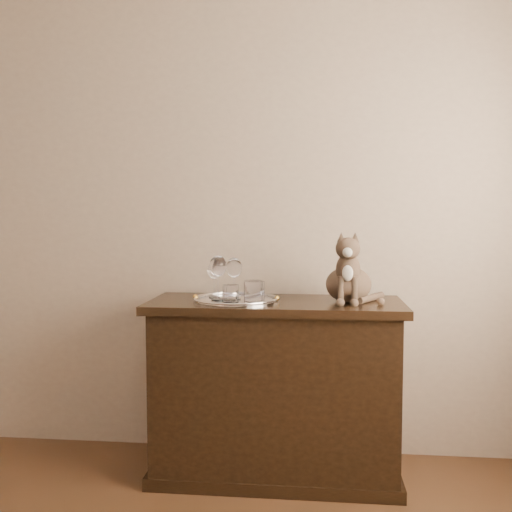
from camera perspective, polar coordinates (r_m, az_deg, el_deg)
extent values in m
cube|color=tan|center=(3.09, -8.83, 5.79)|extent=(4.00, 0.10, 2.70)
cylinder|color=silver|center=(2.70, -2.02, -4.46)|extent=(0.40, 0.40, 0.01)
cylinder|color=white|center=(2.64, -0.30, -3.52)|extent=(0.09, 0.09, 0.10)
cylinder|color=white|center=(2.60, -2.55, -3.78)|extent=(0.07, 0.07, 0.08)
cylinder|color=silver|center=(2.66, 0.00, -3.50)|extent=(0.08, 0.08, 0.09)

